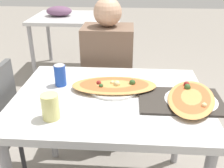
{
  "coord_description": "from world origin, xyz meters",
  "views": [
    {
      "loc": [
        0.09,
        -1.23,
        1.41
      ],
      "look_at": [
        0.01,
        0.03,
        0.8
      ],
      "focal_mm": 42.0,
      "sensor_mm": 36.0,
      "label": 1
    }
  ],
  "objects_px": {
    "pizza_main": "(114,86)",
    "dining_table": "(110,109)",
    "chair_far_seated": "(109,79)",
    "drink_glass": "(50,107)",
    "person_seated": "(108,63)",
    "pizza_second": "(191,98)",
    "soda_can": "(60,75)"
  },
  "relations": [
    {
      "from": "dining_table",
      "to": "pizza_second",
      "type": "relative_size",
      "value": 2.23
    },
    {
      "from": "pizza_main",
      "to": "soda_can",
      "type": "distance_m",
      "value": 0.32
    },
    {
      "from": "dining_table",
      "to": "drink_glass",
      "type": "height_order",
      "value": "drink_glass"
    },
    {
      "from": "pizza_main",
      "to": "dining_table",
      "type": "bearing_deg",
      "value": -101.09
    },
    {
      "from": "dining_table",
      "to": "drink_glass",
      "type": "relative_size",
      "value": 8.49
    },
    {
      "from": "person_seated",
      "to": "pizza_second",
      "type": "distance_m",
      "value": 0.81
    },
    {
      "from": "chair_far_seated",
      "to": "drink_glass",
      "type": "bearing_deg",
      "value": 78.67
    },
    {
      "from": "dining_table",
      "to": "person_seated",
      "type": "relative_size",
      "value": 0.89
    },
    {
      "from": "dining_table",
      "to": "drink_glass",
      "type": "distance_m",
      "value": 0.37
    },
    {
      "from": "dining_table",
      "to": "chair_far_seated",
      "type": "xyz_separation_m",
      "value": [
        -0.06,
        0.73,
        -0.15
      ]
    },
    {
      "from": "pizza_main",
      "to": "pizza_second",
      "type": "distance_m",
      "value": 0.42
    },
    {
      "from": "soda_can",
      "to": "person_seated",
      "type": "bearing_deg",
      "value": 64.87
    },
    {
      "from": "person_seated",
      "to": "pizza_second",
      "type": "xyz_separation_m",
      "value": [
        0.48,
        -0.64,
        0.07
      ]
    },
    {
      "from": "chair_far_seated",
      "to": "pizza_second",
      "type": "height_order",
      "value": "chair_far_seated"
    },
    {
      "from": "pizza_main",
      "to": "chair_far_seated",
      "type": "bearing_deg",
      "value": 97.16
    },
    {
      "from": "drink_glass",
      "to": "person_seated",
      "type": "bearing_deg",
      "value": 77.16
    },
    {
      "from": "pizza_main",
      "to": "pizza_second",
      "type": "bearing_deg",
      "value": -16.22
    },
    {
      "from": "chair_far_seated",
      "to": "pizza_main",
      "type": "height_order",
      "value": "chair_far_seated"
    },
    {
      "from": "dining_table",
      "to": "pizza_second",
      "type": "height_order",
      "value": "pizza_second"
    },
    {
      "from": "soda_can",
      "to": "pizza_second",
      "type": "relative_size",
      "value": 0.27
    },
    {
      "from": "chair_far_seated",
      "to": "drink_glass",
      "type": "relative_size",
      "value": 7.33
    },
    {
      "from": "pizza_main",
      "to": "drink_glass",
      "type": "distance_m",
      "value": 0.42
    },
    {
      "from": "chair_far_seated",
      "to": "pizza_main",
      "type": "xyz_separation_m",
      "value": [
        0.08,
        -0.64,
        0.26
      ]
    },
    {
      "from": "soda_can",
      "to": "drink_glass",
      "type": "distance_m",
      "value": 0.35
    },
    {
      "from": "chair_far_seated",
      "to": "soda_can",
      "type": "relative_size",
      "value": 7.13
    },
    {
      "from": "pizza_main",
      "to": "drink_glass",
      "type": "height_order",
      "value": "drink_glass"
    },
    {
      "from": "pizza_main",
      "to": "drink_glass",
      "type": "relative_size",
      "value": 4.02
    },
    {
      "from": "person_seated",
      "to": "dining_table",
      "type": "bearing_deg",
      "value": 96.01
    },
    {
      "from": "pizza_second",
      "to": "dining_table",
      "type": "bearing_deg",
      "value": 175.46
    },
    {
      "from": "dining_table",
      "to": "drink_glass",
      "type": "bearing_deg",
      "value": -138.05
    },
    {
      "from": "dining_table",
      "to": "person_seated",
      "type": "bearing_deg",
      "value": 96.01
    },
    {
      "from": "drink_glass",
      "to": "pizza_main",
      "type": "bearing_deg",
      "value": 49.05
    }
  ]
}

